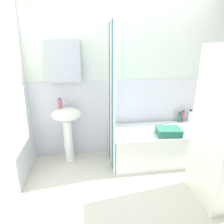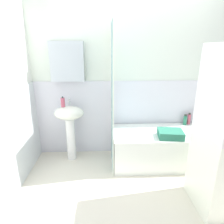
# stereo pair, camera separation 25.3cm
# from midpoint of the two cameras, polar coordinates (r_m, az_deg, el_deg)

# --- Properties ---
(ground_plane) EXTENTS (4.80, 5.60, 0.04)m
(ground_plane) POSITION_cam_midpoint_polar(r_m,az_deg,el_deg) (2.46, 13.56, -25.74)
(ground_plane) COLOR beige
(wall_back_tiled) EXTENTS (3.60, 0.18, 2.40)m
(wall_back_tiled) POSITION_cam_midpoint_polar(r_m,az_deg,el_deg) (3.05, 7.76, 8.03)
(wall_back_tiled) COLOR silver
(wall_back_tiled) RESTS_ON ground_plane
(wall_left_tiled) EXTENTS (0.07, 1.81, 2.40)m
(wall_left_tiled) POSITION_cam_midpoint_polar(r_m,az_deg,el_deg) (2.33, -27.21, 2.41)
(wall_left_tiled) COLOR silver
(wall_left_tiled) RESTS_ON ground_plane
(sink) EXTENTS (0.44, 0.34, 0.86)m
(sink) POSITION_cam_midpoint_polar(r_m,az_deg,el_deg) (2.94, -10.03, -2.74)
(sink) COLOR white
(sink) RESTS_ON ground_plane
(faucet) EXTENTS (0.03, 0.12, 0.12)m
(faucet) POSITION_cam_midpoint_polar(r_m,az_deg,el_deg) (2.93, -10.14, 3.18)
(faucet) COLOR silver
(faucet) RESTS_ON sink
(soap_dispenser) EXTENTS (0.06, 0.06, 0.15)m
(soap_dispenser) POSITION_cam_midpoint_polar(r_m,az_deg,el_deg) (2.85, -11.90, 2.81)
(soap_dispenser) COLOR #BF4F65
(soap_dispenser) RESTS_ON sink
(bathtub) EXTENTS (1.45, 0.69, 0.50)m
(bathtub) POSITION_cam_midpoint_polar(r_m,az_deg,el_deg) (3.09, 16.61, -9.93)
(bathtub) COLOR white
(bathtub) RESTS_ON ground_plane
(shower_curtain) EXTENTS (0.01, 0.69, 2.00)m
(shower_curtain) POSITION_cam_midpoint_polar(r_m,az_deg,el_deg) (2.67, 2.79, 3.63)
(shower_curtain) COLOR white
(shower_curtain) RESTS_ON ground_plane
(conditioner_bottle) EXTENTS (0.06, 0.06, 0.21)m
(conditioner_bottle) POSITION_cam_midpoint_polar(r_m,az_deg,el_deg) (3.42, 25.75, -1.88)
(conditioner_bottle) COLOR white
(conditioner_bottle) RESTS_ON bathtub
(lotion_bottle) EXTENTS (0.05, 0.05, 0.19)m
(lotion_bottle) POSITION_cam_midpoint_polar(r_m,az_deg,el_deg) (3.40, 23.82, -1.92)
(lotion_bottle) COLOR #CE5268
(lotion_bottle) RESTS_ON bathtub
(shampoo_bottle) EXTENTS (0.06, 0.06, 0.17)m
(shampoo_bottle) POSITION_cam_midpoint_polar(r_m,az_deg,el_deg) (3.35, 22.86, -2.21)
(shampoo_bottle) COLOR #277455
(shampoo_bottle) RESTS_ON bathtub
(towel_folded) EXTENTS (0.36, 0.30, 0.10)m
(towel_folded) POSITION_cam_midpoint_polar(r_m,az_deg,el_deg) (2.83, 19.39, -6.18)
(towel_folded) COLOR #296F58
(towel_folded) RESTS_ON bathtub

